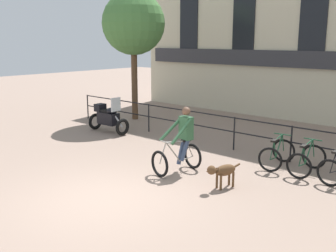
# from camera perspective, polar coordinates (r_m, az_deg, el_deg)

# --- Properties ---
(ground_plane) EXTENTS (60.00, 60.00, 0.00)m
(ground_plane) POSITION_cam_1_polar(r_m,az_deg,el_deg) (8.85, -9.33, -10.29)
(ground_plane) COLOR gray
(canal_railing) EXTENTS (15.05, 0.05, 1.05)m
(canal_railing) POSITION_cam_1_polar(r_m,az_deg,el_deg) (12.39, 9.60, -0.26)
(canal_railing) COLOR black
(canal_railing) RESTS_ON ground_plane
(building_facade) EXTENTS (18.00, 0.72, 9.06)m
(building_facade) POSITION_cam_1_polar(r_m,az_deg,el_deg) (17.31, 20.84, 15.35)
(building_facade) COLOR beige
(building_facade) RESTS_ON ground_plane
(cyclist_with_bike) EXTENTS (0.88, 1.27, 1.70)m
(cyclist_with_bike) POSITION_cam_1_polar(r_m,az_deg,el_deg) (10.19, 1.88, -2.52)
(cyclist_with_bike) COLOR black
(cyclist_with_bike) RESTS_ON ground_plane
(dog) EXTENTS (0.41, 0.99, 0.60)m
(dog) POSITION_cam_1_polar(r_m,az_deg,el_deg) (9.22, 7.87, -6.49)
(dog) COLOR brown
(dog) RESTS_ON ground_plane
(parked_motorcycle) EXTENTS (1.67, 0.65, 1.35)m
(parked_motorcycle) POSITION_cam_1_polar(r_m,az_deg,el_deg) (14.76, -8.71, 1.23)
(parked_motorcycle) COLOR black
(parked_motorcycle) RESTS_ON ground_plane
(parked_bicycle_near_lamp) EXTENTS (0.79, 1.18, 0.86)m
(parked_bicycle_near_lamp) POSITION_cam_1_polar(r_m,az_deg,el_deg) (11.07, 15.54, -3.94)
(parked_bicycle_near_lamp) COLOR black
(parked_bicycle_near_lamp) RESTS_ON ground_plane
(parked_bicycle_mid_left) EXTENTS (0.71, 1.14, 0.86)m
(parked_bicycle_mid_left) POSITION_cam_1_polar(r_m,az_deg,el_deg) (10.75, 19.48, -4.69)
(parked_bicycle_mid_left) COLOR black
(parked_bicycle_mid_left) RESTS_ON ground_plane
(tree_canalside_left) EXTENTS (2.63, 2.63, 5.38)m
(tree_canalside_left) POSITION_cam_1_polar(r_m,az_deg,el_deg) (16.92, -5.04, 14.55)
(tree_canalside_left) COLOR brown
(tree_canalside_left) RESTS_ON ground_plane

